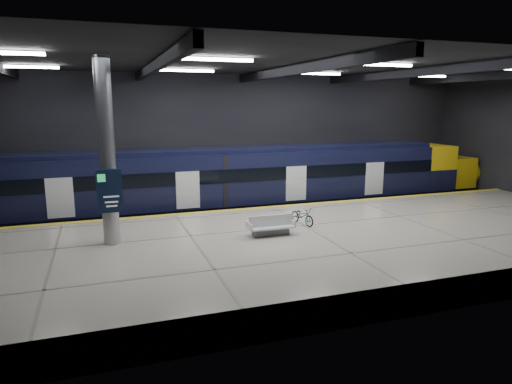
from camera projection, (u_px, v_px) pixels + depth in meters
name	position (u px, v px, depth m)	size (l,w,h in m)	color
ground	(294.00, 243.00, 21.05)	(30.00, 30.00, 0.00)	black
room_shell	(296.00, 117.00, 19.95)	(30.10, 16.10, 8.05)	black
platform	(319.00, 247.00, 18.62)	(30.00, 11.00, 1.10)	beige
safety_strip	(273.00, 207.00, 23.39)	(30.00, 0.40, 0.01)	yellow
rails	(255.00, 214.00, 26.13)	(30.00, 1.52, 0.16)	gray
train	(267.00, 180.00, 25.97)	(29.40, 2.84, 3.79)	black
bench	(271.00, 228.00, 18.35)	(1.89, 0.79, 0.83)	#595B60
bicycle	(302.00, 216.00, 19.95)	(0.52, 1.48, 0.78)	#99999E
pannier_bag	(290.00, 222.00, 19.80)	(0.30, 0.18, 0.35)	black
info_column	(107.00, 155.00, 16.67)	(0.90, 0.78, 6.90)	#9EA0A5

